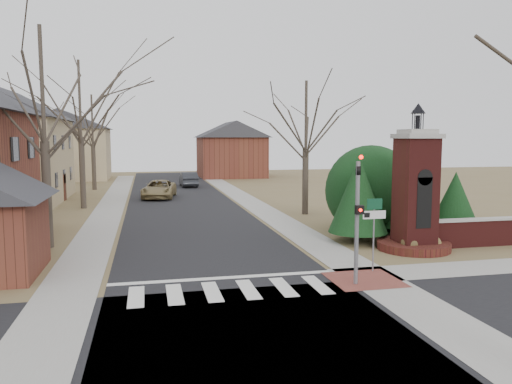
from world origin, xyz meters
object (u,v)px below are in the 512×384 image
object	(u,v)px
traffic_signal_pole	(358,210)
pickup_truck	(159,189)
sign_post	(374,220)
distant_car	(188,179)
brick_gate_monument	(415,202)

from	to	relation	value
traffic_signal_pole	pickup_truck	xyz separation A→B (m)	(-5.90, 26.35, -1.85)
sign_post	distant_car	bearing A→B (deg)	96.64
traffic_signal_pole	distant_car	size ratio (longest dim) A/B	1.00
sign_post	pickup_truck	distance (m)	25.99
sign_post	distant_car	size ratio (longest dim) A/B	0.61
distant_car	brick_gate_monument	bearing A→B (deg)	101.87
traffic_signal_pole	sign_post	size ratio (longest dim) A/B	1.64
pickup_truck	distant_car	size ratio (longest dim) A/B	1.17
traffic_signal_pole	pickup_truck	world-z (taller)	traffic_signal_pole
sign_post	brick_gate_monument	bearing A→B (deg)	41.42
brick_gate_monument	pickup_truck	distance (m)	24.40
traffic_signal_pole	brick_gate_monument	world-z (taller)	brick_gate_monument
sign_post	distant_car	world-z (taller)	sign_post
brick_gate_monument	distant_car	bearing A→B (deg)	103.30
sign_post	distant_car	distance (m)	34.57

